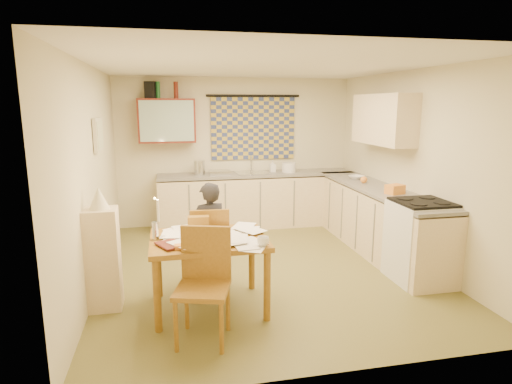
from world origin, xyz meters
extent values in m
cube|color=brown|center=(0.00, 0.00, -0.01)|extent=(4.00, 4.50, 0.02)
cube|color=white|center=(0.00, 0.00, 2.51)|extent=(4.00, 4.50, 0.02)
cube|color=beige|center=(0.00, 2.26, 1.25)|extent=(4.00, 0.02, 2.50)
cube|color=beige|center=(0.00, -2.26, 1.25)|extent=(4.00, 0.02, 2.50)
cube|color=beige|center=(-2.01, 0.00, 1.25)|extent=(0.02, 4.50, 2.50)
cube|color=beige|center=(2.01, 0.00, 1.25)|extent=(0.02, 4.50, 2.50)
cube|color=navy|center=(0.30, 2.22, 1.65)|extent=(1.45, 0.03, 1.05)
cylinder|color=black|center=(0.30, 2.20, 2.20)|extent=(1.60, 0.04, 0.04)
cube|color=#561910|center=(-1.15, 2.08, 1.80)|extent=(0.90, 0.34, 0.70)
cube|color=#99B2A5|center=(-1.15, 1.91, 1.80)|extent=(0.84, 0.02, 0.64)
cube|color=beige|center=(1.83, 0.55, 1.85)|extent=(0.34, 1.30, 0.70)
cube|color=beige|center=(-1.97, 0.40, 1.70)|extent=(0.04, 0.50, 0.40)
cube|color=white|center=(-1.95, 0.40, 1.70)|extent=(0.01, 0.42, 0.32)
cube|color=beige|center=(0.30, 1.95, 0.43)|extent=(3.30, 0.60, 0.86)
cube|color=#63615E|center=(0.30, 1.95, 0.90)|extent=(3.30, 0.62, 0.04)
cube|color=beige|center=(1.70, 0.34, 0.43)|extent=(0.60, 2.95, 0.86)
cube|color=#63615E|center=(1.70, 0.34, 0.90)|extent=(0.62, 2.95, 0.04)
cube|color=white|center=(1.70, -0.74, 0.47)|extent=(0.62, 0.62, 0.94)
cube|color=black|center=(1.70, -0.74, 0.95)|extent=(0.59, 0.59, 0.03)
cube|color=silver|center=(0.23, 1.95, 0.88)|extent=(0.58, 0.49, 0.10)
cylinder|color=silver|center=(0.25, 2.13, 1.06)|extent=(0.03, 0.03, 0.28)
cube|color=silver|center=(-0.32, 1.95, 0.95)|extent=(0.36, 0.31, 0.06)
cylinder|color=silver|center=(-0.66, 1.95, 1.04)|extent=(0.22, 0.22, 0.24)
cylinder|color=white|center=(0.87, 1.95, 1.00)|extent=(0.28, 0.28, 0.16)
imported|color=white|center=(0.59, 2.00, 1.02)|extent=(0.11, 0.11, 0.20)
imported|color=white|center=(1.70, 1.05, 0.95)|extent=(0.38, 0.38, 0.05)
cube|color=orange|center=(1.70, -0.11, 0.98)|extent=(0.26, 0.22, 0.12)
sphere|color=orange|center=(1.65, 0.69, 0.97)|extent=(0.10, 0.10, 0.10)
cube|color=black|center=(-1.38, 2.08, 2.28)|extent=(0.20, 0.23, 0.26)
cylinder|color=#195926|center=(-1.27, 2.08, 2.28)|extent=(0.08, 0.08, 0.26)
cylinder|color=#561910|center=(-0.99, 2.08, 2.28)|extent=(0.09, 0.09, 0.26)
cube|color=brown|center=(-0.80, -0.95, 0.72)|extent=(1.15, 0.87, 0.05)
cube|color=brown|center=(-0.73, -0.37, 0.45)|extent=(0.45, 0.45, 0.04)
cube|color=brown|center=(-0.74, -0.56, 0.71)|extent=(0.43, 0.07, 0.46)
cube|color=brown|center=(-0.92, -1.56, 0.48)|extent=(0.56, 0.56, 0.04)
cube|color=brown|center=(-0.86, -1.37, 0.75)|extent=(0.44, 0.17, 0.49)
imported|color=black|center=(-0.73, -0.37, 0.60)|extent=(0.60, 0.53, 1.21)
cube|color=beige|center=(-1.84, -0.73, 0.52)|extent=(0.32, 0.30, 1.05)
cone|color=beige|center=(-1.84, -0.73, 1.16)|extent=(0.20, 0.20, 0.22)
cube|color=brown|center=(-0.87, -0.69, 0.83)|extent=(0.23, 0.11, 0.16)
imported|color=white|center=(-0.32, -1.30, 0.80)|extent=(0.14, 0.14, 0.09)
imported|color=maroon|center=(-1.26, -1.18, 0.76)|extent=(0.43, 0.44, 0.03)
imported|color=orange|center=(-1.20, -1.05, 0.76)|extent=(0.22, 0.26, 0.02)
cube|color=orange|center=(-1.08, -1.22, 0.77)|extent=(0.12, 0.09, 0.04)
cube|color=black|center=(-0.67, -1.22, 0.76)|extent=(0.14, 0.08, 0.02)
cylinder|color=silver|center=(-1.31, -0.90, 0.84)|extent=(0.08, 0.08, 0.18)
cylinder|color=white|center=(-1.28, -0.89, 1.04)|extent=(0.03, 0.03, 0.22)
sphere|color=#FFCC66|center=(-1.30, -0.89, 1.16)|extent=(0.02, 0.02, 0.02)
cube|color=white|center=(-0.41, -1.32, 0.75)|extent=(0.32, 0.36, 0.00)
cube|color=white|center=(-0.97, -1.11, 0.75)|extent=(0.23, 0.31, 0.00)
cube|color=white|center=(-0.37, -0.76, 0.75)|extent=(0.32, 0.36, 0.00)
cube|color=white|center=(-0.40, -1.17, 0.76)|extent=(0.31, 0.36, 0.00)
cube|color=white|center=(-1.10, -0.75, 0.76)|extent=(0.24, 0.32, 0.00)
cube|color=white|center=(-0.48, -1.26, 0.76)|extent=(0.24, 0.32, 0.00)
cube|color=white|center=(-1.09, -0.67, 0.76)|extent=(0.34, 0.36, 0.00)
cube|color=white|center=(-0.60, -0.84, 0.76)|extent=(0.31, 0.35, 0.00)
cube|color=white|center=(-0.83, -1.07, 0.76)|extent=(0.33, 0.36, 0.00)
cube|color=white|center=(-1.06, -1.02, 0.77)|extent=(0.28, 0.34, 0.00)
cube|color=white|center=(-1.13, -0.97, 0.77)|extent=(0.30, 0.35, 0.00)
cube|color=white|center=(-0.39, -0.66, 0.77)|extent=(0.32, 0.36, 0.00)
cube|color=white|center=(-0.94, -0.98, 0.77)|extent=(0.32, 0.36, 0.00)
cube|color=white|center=(-1.03, -0.65, 0.77)|extent=(0.27, 0.34, 0.00)
cube|color=white|center=(-0.34, -0.83, 0.77)|extent=(0.33, 0.36, 0.00)
cube|color=white|center=(-0.79, -1.14, 0.77)|extent=(0.33, 0.36, 0.00)
cube|color=white|center=(-0.60, -1.15, 0.78)|extent=(0.28, 0.34, 0.00)
cube|color=white|center=(-1.15, -0.83, 0.78)|extent=(0.25, 0.32, 0.00)
cube|color=white|center=(-0.53, -1.11, 0.78)|extent=(0.26, 0.33, 0.00)
cube|color=white|center=(-1.04, -1.17, 0.78)|extent=(0.34, 0.36, 0.00)
camera|label=1|loc=(-1.17, -5.04, 2.05)|focal=30.00mm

